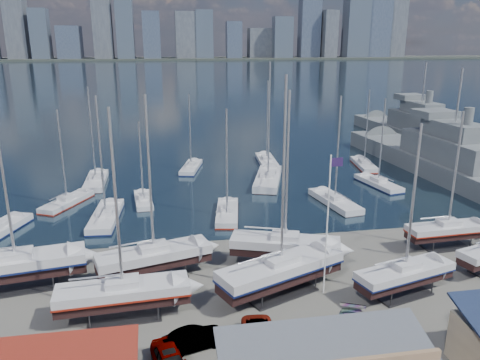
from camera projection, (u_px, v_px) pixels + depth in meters
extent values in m
plane|color=#605E59|center=(270.00, 283.00, 41.20)|extent=(1400.00, 1400.00, 0.00)
cube|color=#172436|center=(171.00, 73.00, 334.42)|extent=(1400.00, 600.00, 0.40)
cube|color=#2D332D|center=(165.00, 59.00, 579.96)|extent=(1400.00, 80.00, 2.20)
cube|color=#595E66|center=(16.00, 21.00, 540.19)|extent=(22.49, 24.47, 83.83)
cube|color=#3D4756|center=(40.00, 34.00, 541.63)|extent=(19.55, 21.83, 55.97)
cube|color=#475166|center=(70.00, 42.00, 555.17)|extent=(26.03, 30.49, 37.14)
cube|color=#595E66|center=(102.00, 20.00, 543.52)|extent=(21.60, 16.58, 87.63)
cube|color=#3D4756|center=(125.00, 29.00, 551.81)|extent=(19.42, 28.42, 67.60)
cube|color=#475166|center=(152.00, 35.00, 561.65)|extent=(20.24, 23.80, 54.09)
cube|color=#595E66|center=(186.00, 35.00, 565.14)|extent=(24.62, 19.72, 54.00)
cube|color=#3D4756|center=(204.00, 34.00, 566.70)|extent=(20.75, 17.93, 55.97)
cube|color=#475166|center=(234.00, 40.00, 572.81)|extent=(18.36, 16.25, 43.03)
cube|color=#595E66|center=(259.00, 43.00, 597.54)|extent=(28.49, 22.03, 35.69)
cube|color=#3D4756|center=(282.00, 37.00, 582.93)|extent=(23.34, 17.87, 49.11)
cube|color=#475166|center=(309.00, 27.00, 599.50)|extent=(25.35, 19.79, 75.95)
cube|color=#595E66|center=(328.00, 34.00, 599.69)|extent=(17.00, 27.45, 57.67)
cube|color=#3D4756|center=(357.00, 14.00, 598.77)|extent=(29.28, 24.05, 106.04)
cube|color=#475166|center=(376.00, 28.00, 617.33)|extent=(30.82, 28.37, 74.41)
cube|color=#595E66|center=(397.00, 27.00, 623.44)|extent=(21.74, 17.03, 77.48)
cube|color=#2D2D33|center=(20.00, 287.00, 40.33)|extent=(6.55, 3.81, 0.16)
cube|color=black|center=(17.00, 271.00, 39.89)|extent=(11.50, 4.50, 0.90)
cube|color=#BCBCC1|center=(16.00, 262.00, 39.64)|extent=(11.58, 4.96, 0.90)
cube|color=#0E1846|center=(17.00, 266.00, 39.75)|extent=(11.69, 5.01, 0.18)
cube|color=#BCBCC1|center=(15.00, 254.00, 39.44)|extent=(3.08, 2.32, 0.50)
cylinder|color=#B2B2B7|center=(2.00, 170.00, 37.38)|extent=(0.22, 0.22, 15.13)
cube|color=#2D2D33|center=(125.00, 316.00, 36.07)|extent=(5.62, 2.85, 0.16)
cube|color=black|center=(124.00, 299.00, 35.64)|extent=(10.08, 2.99, 0.80)
cube|color=#BCBCC1|center=(123.00, 290.00, 35.42)|extent=(10.11, 3.41, 0.80)
cube|color=maroon|center=(123.00, 294.00, 35.52)|extent=(10.21, 3.44, 0.16)
cube|color=#BCBCC1|center=(122.00, 282.00, 35.24)|extent=(2.59, 1.82, 0.50)
cylinder|color=#B2B2B7|center=(116.00, 201.00, 33.41)|extent=(0.22, 0.22, 13.43)
cube|color=#2D2D33|center=(155.00, 277.00, 42.17)|extent=(6.01, 3.93, 0.16)
cube|color=black|center=(154.00, 261.00, 41.74)|extent=(10.33, 5.01, 0.80)
cube|color=#BCBCC1|center=(154.00, 253.00, 41.51)|extent=(10.45, 5.42, 0.80)
cube|color=#BCBCC1|center=(154.00, 247.00, 41.32)|extent=(2.88, 2.31, 0.50)
cylinder|color=#B2B2B7|center=(150.00, 175.00, 39.48)|extent=(0.22, 0.22, 13.58)
cube|color=#2D2D33|center=(280.00, 293.00, 39.52)|extent=(6.78, 5.03, 0.16)
cube|color=black|center=(281.00, 276.00, 39.07)|extent=(11.36, 6.88, 0.90)
cube|color=#BCBCC1|center=(281.00, 266.00, 38.82)|extent=(11.55, 7.31, 0.90)
cube|color=#0E1846|center=(281.00, 271.00, 38.94)|extent=(11.66, 7.39, 0.18)
cube|color=#BCBCC1|center=(281.00, 258.00, 38.62)|extent=(3.32, 2.84, 0.50)
cylinder|color=#B2B2B7|center=(284.00, 173.00, 36.56)|extent=(0.22, 0.22, 15.14)
cube|color=#2D2D33|center=(284.00, 265.00, 44.42)|extent=(6.12, 4.26, 0.16)
cube|color=black|center=(285.00, 250.00, 43.99)|extent=(10.38, 5.64, 0.81)
cube|color=#BCBCC1|center=(285.00, 242.00, 43.76)|extent=(10.52, 6.04, 0.81)
cube|color=#BCBCC1|center=(285.00, 236.00, 43.58)|extent=(2.96, 2.45, 0.50)
cylinder|color=#B2B2B7|center=(287.00, 167.00, 41.72)|extent=(0.22, 0.22, 13.71)
cube|color=#2D2D33|center=(403.00, 294.00, 39.22)|extent=(5.28, 3.45, 0.16)
cube|color=black|center=(404.00, 279.00, 38.80)|extent=(9.08, 4.40, 0.71)
cube|color=#BCBCC1|center=(405.00, 271.00, 38.60)|extent=(9.18, 4.75, 0.71)
cube|color=#0E1846|center=(405.00, 274.00, 38.70)|extent=(9.27, 4.80, 0.14)
cube|color=#BCBCC1|center=(406.00, 264.00, 38.43)|extent=(2.53, 2.02, 0.50)
cylinder|color=#B2B2B7|center=(413.00, 198.00, 36.82)|extent=(0.22, 0.22, 11.94)
cube|color=#2D2D33|center=(445.00, 247.00, 48.34)|extent=(4.82, 2.40, 0.16)
cube|color=black|center=(447.00, 234.00, 47.93)|extent=(8.66, 2.47, 0.69)
cube|color=#BCBCC1|center=(448.00, 228.00, 47.73)|extent=(8.68, 2.83, 0.69)
cube|color=maroon|center=(448.00, 230.00, 47.82)|extent=(8.76, 2.86, 0.14)
cube|color=#BCBCC1|center=(449.00, 222.00, 47.57)|extent=(2.21, 1.55, 0.50)
cylinder|color=#B2B2B7|center=(456.00, 170.00, 46.00)|extent=(0.22, 0.22, 11.56)
cube|color=black|center=(68.00, 207.00, 61.16)|extent=(5.74, 8.62, 0.69)
cube|color=#BCBCC1|center=(67.00, 202.00, 60.97)|extent=(6.06, 8.79, 0.69)
cube|color=maroon|center=(67.00, 204.00, 61.06)|extent=(6.12, 8.88, 0.14)
cube|color=#BCBCC1|center=(67.00, 197.00, 60.80)|extent=(2.27, 2.58, 0.50)
cylinder|color=#B2B2B7|center=(62.00, 156.00, 59.23)|extent=(0.22, 0.22, 11.65)
cube|color=black|center=(96.00, 186.00, 70.18)|extent=(2.49, 10.03, 0.80)
cube|color=#BCBCC1|center=(96.00, 181.00, 69.96)|extent=(2.91, 10.03, 0.80)
cube|color=#BCBCC1|center=(96.00, 177.00, 69.77)|extent=(1.71, 2.52, 0.50)
cylinder|color=#B2B2B7|center=(92.00, 134.00, 67.94)|extent=(0.22, 0.22, 13.50)
cube|color=black|center=(106.00, 222.00, 55.89)|extent=(3.14, 10.40, 0.82)
cube|color=#BCBCC1|center=(106.00, 216.00, 55.66)|extent=(3.57, 10.43, 0.82)
cube|color=#0E1846|center=(106.00, 219.00, 55.76)|extent=(3.60, 10.53, 0.16)
cube|color=#BCBCC1|center=(105.00, 211.00, 55.47)|extent=(1.89, 2.68, 0.50)
cylinder|color=#B2B2B7|center=(101.00, 156.00, 53.59)|extent=(0.22, 0.22, 13.84)
cube|color=black|center=(144.00, 204.00, 61.97)|extent=(2.49, 7.63, 0.60)
cube|color=#BCBCC1|center=(143.00, 200.00, 61.80)|extent=(2.81, 7.66, 0.60)
cube|color=#BCBCC1|center=(143.00, 196.00, 61.64)|extent=(1.43, 1.99, 0.50)
cylinder|color=#B2B2B7|center=(141.00, 161.00, 60.28)|extent=(0.22, 0.22, 10.12)
cube|color=black|center=(191.00, 171.00, 78.00)|extent=(4.15, 8.91, 0.69)
cube|color=#BCBCC1|center=(191.00, 167.00, 77.80)|extent=(4.50, 9.00, 0.69)
cube|color=#0E1846|center=(191.00, 169.00, 77.89)|extent=(4.55, 9.09, 0.14)
cube|color=#BCBCC1|center=(191.00, 164.00, 77.63)|extent=(1.95, 2.46, 0.50)
cylinder|color=#B2B2B7|center=(190.00, 130.00, 76.05)|extent=(0.22, 0.22, 11.70)
cube|color=black|center=(227.00, 218.00, 57.23)|extent=(3.65, 9.33, 0.73)
cube|color=#BCBCC1|center=(227.00, 212.00, 57.02)|extent=(4.03, 9.40, 0.73)
cube|color=maroon|center=(227.00, 215.00, 57.12)|extent=(4.07, 9.49, 0.15)
cube|color=#BCBCC1|center=(227.00, 208.00, 56.85)|extent=(1.89, 2.50, 0.50)
cylinder|color=#B2B2B7|center=(227.00, 161.00, 55.19)|extent=(0.22, 0.22, 12.28)
cube|color=black|center=(268.00, 185.00, 70.92)|extent=(6.52, 12.66, 0.99)
cube|color=#BCBCC1|center=(268.00, 179.00, 70.64)|extent=(7.01, 12.82, 0.99)
cube|color=#BCBCC1|center=(268.00, 174.00, 70.43)|extent=(2.91, 3.57, 0.50)
cylinder|color=#B2B2B7|center=(269.00, 121.00, 68.15)|extent=(0.22, 0.22, 16.67)
cube|color=black|center=(267.00, 165.00, 81.86)|extent=(3.04, 10.07, 0.79)
cube|color=#BCBCC1|center=(267.00, 161.00, 81.63)|extent=(3.46, 10.10, 0.79)
cube|color=#0E1846|center=(267.00, 163.00, 81.74)|extent=(3.49, 10.20, 0.16)
cube|color=#BCBCC1|center=(267.00, 157.00, 81.45)|extent=(1.84, 2.59, 0.50)
cylinder|color=#B2B2B7|center=(267.00, 121.00, 79.63)|extent=(0.22, 0.22, 13.41)
cube|color=black|center=(334.00, 206.00, 61.29)|extent=(3.90, 10.05, 0.78)
cube|color=#BCBCC1|center=(335.00, 201.00, 61.07)|extent=(4.31, 10.12, 0.78)
cube|color=#BCBCC1|center=(335.00, 196.00, 60.89)|extent=(2.02, 2.69, 0.50)
cylinder|color=#B2B2B7|center=(338.00, 148.00, 59.09)|extent=(0.22, 0.22, 13.23)
cube|color=black|center=(378.00, 188.00, 69.15)|extent=(3.74, 9.17, 0.71)
cube|color=#BCBCC1|center=(378.00, 183.00, 68.94)|extent=(4.11, 9.24, 0.71)
cube|color=#0E1846|center=(378.00, 185.00, 69.04)|extent=(4.15, 9.33, 0.14)
cube|color=#BCBCC1|center=(379.00, 179.00, 68.77)|extent=(1.89, 2.47, 0.50)
cylinder|color=#B2B2B7|center=(382.00, 141.00, 67.14)|extent=(0.22, 0.22, 12.05)
cube|color=black|center=(364.00, 168.00, 79.73)|extent=(3.44, 9.26, 0.72)
cube|color=#BCBCC1|center=(364.00, 164.00, 79.52)|extent=(3.82, 9.31, 0.72)
cube|color=maroon|center=(364.00, 166.00, 79.62)|extent=(3.85, 9.41, 0.14)
cube|color=#BCBCC1|center=(364.00, 161.00, 79.35)|extent=(1.83, 2.46, 0.50)
cylinder|color=#B2B2B7|center=(367.00, 127.00, 77.70)|extent=(0.22, 0.22, 12.20)
cube|color=#5A6063|center=(449.00, 175.00, 73.22)|extent=(11.36, 52.29, 4.67)
cube|color=#5A6063|center=(452.00, 149.00, 72.05)|extent=(7.71, 18.52, 3.60)
cube|color=#5A6063|center=(455.00, 130.00, 71.21)|extent=(5.59, 10.66, 2.40)
cube|color=#5A6063|center=(435.00, 114.00, 75.58)|extent=(6.11, 5.52, 1.20)
cylinder|color=#B2B2B7|center=(459.00, 95.00, 69.74)|extent=(0.30, 0.30, 8.00)
cube|color=#5A6063|center=(418.00, 140.00, 99.36)|extent=(9.20, 47.17, 4.22)
cube|color=#5A6063|center=(420.00, 122.00, 98.25)|extent=(6.60, 16.63, 3.60)
cube|color=#5A6063|center=(421.00, 108.00, 97.40)|extent=(4.84, 9.54, 2.40)
cube|color=#5A6063|center=(410.00, 97.00, 101.33)|extent=(5.42, 4.88, 1.20)
cylinder|color=#B2B2B7|center=(424.00, 82.00, 95.94)|extent=(0.30, 0.30, 8.00)
imported|color=gray|center=(194.00, 339.00, 32.31)|extent=(4.59, 2.64, 1.43)
imported|color=gray|center=(259.00, 336.00, 32.67)|extent=(2.62, 4.96, 1.33)
imported|color=gray|center=(351.00, 334.00, 32.66)|extent=(4.41, 6.07, 1.63)
cylinder|color=white|center=(327.00, 227.00, 37.97)|extent=(0.12, 0.12, 12.01)
cube|color=#261541|center=(337.00, 162.00, 36.52)|extent=(1.00, 0.05, 0.70)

